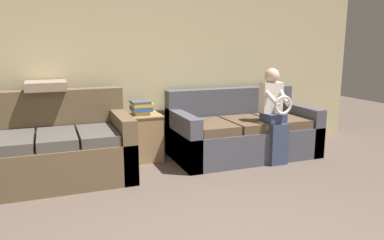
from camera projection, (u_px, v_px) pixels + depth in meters
The scene contains 7 objects.
wall_back at pixel (128, 61), 4.87m from camera, with size 7.07×0.06×2.55m.
couch_main at pixel (242, 133), 5.05m from camera, with size 1.90×0.97×0.88m.
couch_side at pixel (57, 150), 4.14m from camera, with size 1.58×0.98×0.97m.
child_left_seated at pixel (274, 111), 4.69m from camera, with size 0.28×0.38×1.19m.
side_shelf at pixel (142, 137), 4.85m from camera, with size 0.47×0.44×0.60m.
book_stack at pixel (141, 107), 4.78m from camera, with size 0.27×0.27×0.18m.
throw_pillow at pixel (46, 86), 4.30m from camera, with size 0.45×0.45×0.10m.
Camera 1 is at (-1.00, -1.60, 1.49)m, focal length 35.00 mm.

